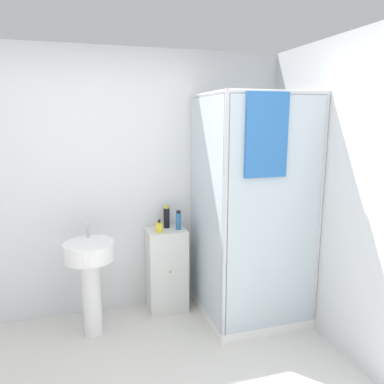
# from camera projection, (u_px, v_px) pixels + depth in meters

# --- Properties ---
(wall_back) EXTENTS (6.40, 0.06, 2.50)m
(wall_back) POSITION_uv_depth(u_px,v_px,m) (113.00, 184.00, 3.54)
(wall_back) COLOR silver
(wall_back) RESTS_ON ground_plane
(shower_enclosure) EXTENTS (0.90, 0.93, 2.08)m
(shower_enclosure) POSITION_uv_depth(u_px,v_px,m) (247.00, 260.00, 3.47)
(shower_enclosure) COLOR white
(shower_enclosure) RESTS_ON ground_plane
(vanity_cabinet) EXTENTS (0.37, 0.32, 0.82)m
(vanity_cabinet) POSITION_uv_depth(u_px,v_px,m) (167.00, 270.00, 3.67)
(vanity_cabinet) COLOR silver
(vanity_cabinet) RESTS_ON ground_plane
(sink) EXTENTS (0.42, 0.42, 0.97)m
(sink) POSITION_uv_depth(u_px,v_px,m) (90.00, 269.00, 3.19)
(sink) COLOR white
(sink) RESTS_ON ground_plane
(soap_dispenser) EXTENTS (0.07, 0.07, 0.12)m
(soap_dispenser) POSITION_uv_depth(u_px,v_px,m) (159.00, 227.00, 3.50)
(soap_dispenser) COLOR yellow
(soap_dispenser) RESTS_ON vanity_cabinet
(shampoo_bottle_tall_black) EXTENTS (0.06, 0.06, 0.22)m
(shampoo_bottle_tall_black) POSITION_uv_depth(u_px,v_px,m) (167.00, 217.00, 3.63)
(shampoo_bottle_tall_black) COLOR black
(shampoo_bottle_tall_black) RESTS_ON vanity_cabinet
(shampoo_bottle_blue) EXTENTS (0.05, 0.05, 0.19)m
(shampoo_bottle_blue) POSITION_uv_depth(u_px,v_px,m) (179.00, 220.00, 3.57)
(shampoo_bottle_blue) COLOR #2D66A3
(shampoo_bottle_blue) RESTS_ON vanity_cabinet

